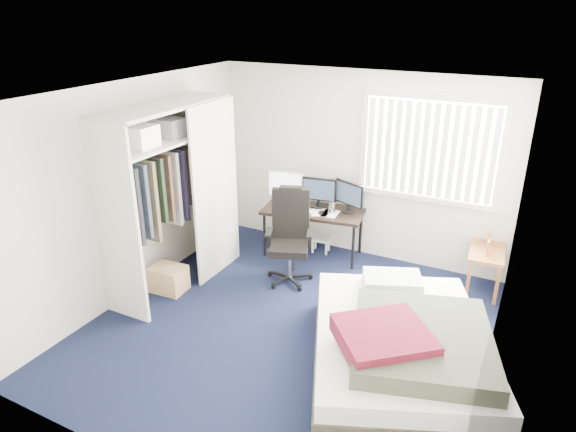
% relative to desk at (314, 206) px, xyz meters
% --- Properties ---
extents(ground, '(4.20, 4.20, 0.00)m').
position_rel_desk_xyz_m(ground, '(0.49, -1.76, -0.71)').
color(ground, black).
rests_on(ground, ground).
extents(room_shell, '(4.20, 4.20, 4.20)m').
position_rel_desk_xyz_m(room_shell, '(0.49, -1.76, 0.80)').
color(room_shell, silver).
rests_on(room_shell, ground).
extents(window_assembly, '(1.72, 0.09, 1.32)m').
position_rel_desk_xyz_m(window_assembly, '(1.39, 0.29, 0.89)').
color(window_assembly, white).
rests_on(window_assembly, ground).
extents(closet, '(0.64, 1.84, 2.22)m').
position_rel_desk_xyz_m(closet, '(-1.18, -1.49, 0.64)').
color(closet, beige).
rests_on(closet, ground).
extents(desk, '(1.43, 0.83, 1.13)m').
position_rel_desk_xyz_m(desk, '(0.00, 0.00, 0.00)').
color(desk, black).
rests_on(desk, ground).
extents(office_chair, '(0.72, 0.72, 1.19)m').
position_rel_desk_xyz_m(office_chair, '(0.02, -0.77, -0.25)').
color(office_chair, black).
rests_on(office_chair, ground).
extents(footstool, '(0.30, 0.25, 0.22)m').
position_rel_desk_xyz_m(footstool, '(0.07, 0.09, -0.54)').
color(footstool, white).
rests_on(footstool, ground).
extents(nightstand, '(0.46, 0.82, 0.72)m').
position_rel_desk_xyz_m(nightstand, '(2.24, 0.09, -0.24)').
color(nightstand, brown).
rests_on(nightstand, ground).
extents(bed, '(2.26, 2.54, 0.69)m').
position_rel_desk_xyz_m(bed, '(1.77, -1.92, -0.42)').
color(bed, '#393329').
rests_on(bed, ground).
extents(pine_box, '(0.44, 0.34, 0.31)m').
position_rel_desk_xyz_m(pine_box, '(-1.16, -1.72, -0.55)').
color(pine_box, tan).
rests_on(pine_box, ground).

